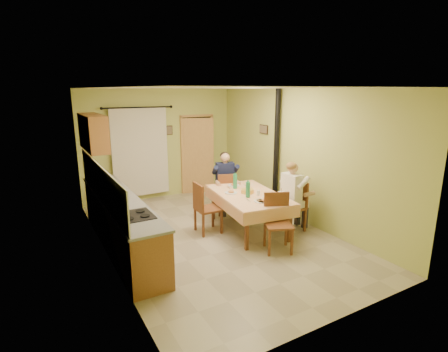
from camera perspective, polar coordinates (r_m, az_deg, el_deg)
floor at (r=6.91m, az=-1.41°, el=-9.73°), size 4.00×6.00×0.01m
room_shell at (r=6.40m, az=-1.51°, el=5.38°), size 4.04×6.04×2.82m
kitchen_run at (r=6.52m, az=-16.58°, el=-7.22°), size 0.64×3.64×1.56m
upper_cabinets at (r=7.41m, az=-20.61°, el=6.69°), size 0.35×1.40×0.70m
curtain at (r=8.95m, az=-13.51°, el=3.84°), size 1.70×0.07×2.22m
doorway at (r=9.55m, az=-4.28°, el=3.53°), size 0.96×0.30×2.15m
dining_table at (r=7.08m, az=3.97°, el=-5.85°), size 1.39×2.06×0.76m
tableware at (r=6.85m, az=4.51°, el=-2.61°), size 0.74×1.65×0.33m
chair_far at (r=7.99m, az=0.23°, el=-4.14°), size 0.51×0.51×0.97m
chair_near at (r=6.29m, az=8.78°, el=-9.44°), size 0.60×0.60×1.02m
chair_right at (r=7.19m, az=11.02°, el=-6.52°), size 0.47×0.47×1.01m
chair_left at (r=6.98m, az=-2.72°, el=-6.88°), size 0.47×0.47×1.02m
man_far at (r=7.84m, az=0.21°, el=-0.02°), size 0.64×0.57×1.39m
man_right at (r=7.00m, az=11.15°, el=-2.03°), size 0.48×0.60×1.39m
stove_flue at (r=8.07m, az=8.44°, el=1.28°), size 0.24×0.24×2.80m
picture_back at (r=9.19m, az=-8.99°, el=7.39°), size 0.19×0.03×0.23m
picture_right at (r=8.45m, az=6.49°, el=7.59°), size 0.03×0.31×0.21m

